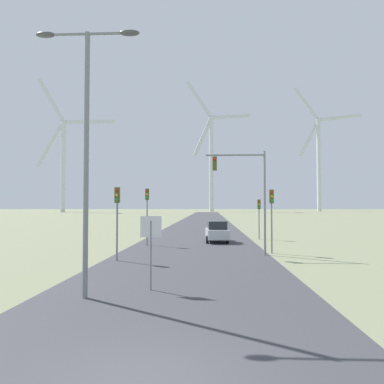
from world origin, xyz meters
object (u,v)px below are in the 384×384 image
at_px(car_approaching, 217,232).
at_px(traffic_light_post_near_left, 117,207).
at_px(wind_turbine_far_left, 63,154).
at_px(stop_sign_near, 151,238).
at_px(traffic_light_mast_overhead, 246,182).
at_px(traffic_light_post_mid_right, 259,210).
at_px(streetlamp, 87,126).
at_px(wind_turbine_left, 211,153).
at_px(traffic_light_post_near_right, 272,207).
at_px(wind_turbine_center, 319,155).
at_px(traffic_light_post_mid_left, 147,204).

bearing_deg(car_approaching, traffic_light_post_near_left, -118.12).
bearing_deg(car_approaching, wind_turbine_far_left, 116.43).
xyz_separation_m(stop_sign_near, traffic_light_mast_overhead, (4.55, 10.16, 2.72)).
bearing_deg(traffic_light_post_near_left, traffic_light_post_mid_right, 54.32).
height_order(streetlamp, traffic_light_mast_overhead, streetlamp).
bearing_deg(wind_turbine_left, traffic_light_mast_overhead, -89.54).
relative_size(stop_sign_near, traffic_light_post_mid_right, 0.75).
distance_m(traffic_light_post_near_right, wind_turbine_far_left, 166.19).
bearing_deg(traffic_light_post_mid_right, stop_sign_near, -107.93).
height_order(traffic_light_post_near_left, traffic_light_mast_overhead, traffic_light_mast_overhead).
height_order(wind_turbine_far_left, wind_turbine_center, wind_turbine_center).
relative_size(traffic_light_post_near_left, car_approaching, 1.00).
relative_size(traffic_light_post_near_right, wind_turbine_left, 0.06).
height_order(traffic_light_post_near_left, traffic_light_post_near_right, traffic_light_post_near_right).
xyz_separation_m(streetlamp, car_approaching, (4.94, 19.81, -5.04)).
relative_size(traffic_light_post_near_left, traffic_light_post_mid_left, 0.94).
xyz_separation_m(stop_sign_near, car_approaching, (2.87, 18.50, -1.04)).
xyz_separation_m(traffic_light_post_near_left, traffic_light_post_mid_right, (9.97, 13.89, -0.35)).
distance_m(wind_turbine_far_left, wind_turbine_center, 133.41).
xyz_separation_m(traffic_light_post_near_right, wind_turbine_center, (55.81, 181.90, 27.91)).
xyz_separation_m(traffic_light_mast_overhead, wind_turbine_left, (-1.32, 164.90, 25.04)).
distance_m(traffic_light_post_mid_left, car_approaching, 6.76).
height_order(streetlamp, car_approaching, streetlamp).
distance_m(traffic_light_post_near_left, wind_turbine_far_left, 165.63).
distance_m(traffic_light_post_mid_left, traffic_light_post_mid_right, 11.12).
xyz_separation_m(traffic_light_post_near_left, traffic_light_post_mid_left, (0.34, 8.37, 0.20)).
relative_size(streetlamp, traffic_light_post_near_left, 2.21).
distance_m(stop_sign_near, wind_turbine_far_left, 173.65).
distance_m(traffic_light_post_near_left, traffic_light_post_near_right, 10.17).
relative_size(traffic_light_mast_overhead, wind_turbine_center, 0.10).
bearing_deg(wind_turbine_left, car_approaching, -90.13).
distance_m(traffic_light_post_mid_left, wind_turbine_left, 161.68).
relative_size(traffic_light_post_mid_left, car_approaching, 1.07).
height_order(traffic_light_post_near_right, traffic_light_mast_overhead, traffic_light_mast_overhead).
bearing_deg(car_approaching, wind_turbine_center, 71.23).
height_order(stop_sign_near, traffic_light_post_mid_left, traffic_light_post_mid_left).
xyz_separation_m(traffic_light_post_near_left, wind_turbine_far_left, (-63.52, 151.04, 24.21)).
bearing_deg(car_approaching, streetlamp, -104.02).
distance_m(streetlamp, wind_turbine_center, 206.09).
xyz_separation_m(traffic_light_post_near_right, traffic_light_mast_overhead, (-1.80, -0.84, 1.58)).
height_order(stop_sign_near, wind_turbine_center, wind_turbine_center).
bearing_deg(traffic_light_post_near_left, traffic_light_post_mid_left, 87.68).
xyz_separation_m(traffic_light_post_mid_left, wind_turbine_center, (64.93, 177.24, 27.71)).
distance_m(traffic_light_post_near_right, wind_turbine_center, 192.31).
bearing_deg(traffic_light_post_mid_left, wind_turbine_left, 87.84).
bearing_deg(wind_turbine_center, traffic_light_mast_overhead, -107.49).
height_order(traffic_light_mast_overhead, car_approaching, traffic_light_mast_overhead).
height_order(traffic_light_post_mid_left, traffic_light_post_mid_right, traffic_light_post_mid_left).
bearing_deg(traffic_light_post_near_left, wind_turbine_far_left, 112.81).
height_order(traffic_light_mast_overhead, wind_turbine_left, wind_turbine_left).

